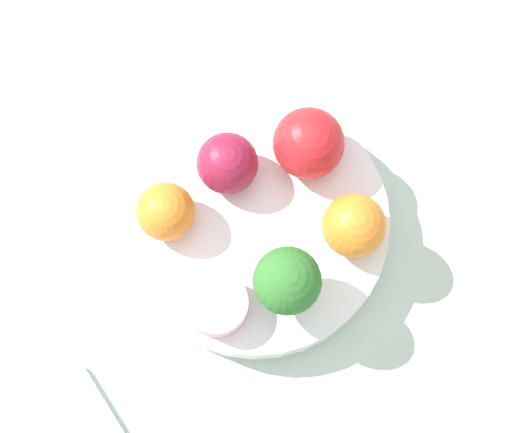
# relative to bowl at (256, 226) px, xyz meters

# --- Properties ---
(ground_plane) EXTENTS (6.00, 6.00, 0.00)m
(ground_plane) POSITION_rel_bowl_xyz_m (0.00, 0.00, -0.04)
(ground_plane) COLOR gray
(table_surface) EXTENTS (1.20, 1.20, 0.02)m
(table_surface) POSITION_rel_bowl_xyz_m (0.00, 0.00, -0.03)
(table_surface) COLOR #B2C6B2
(table_surface) RESTS_ON ground_plane
(bowl) EXTENTS (0.20, 0.20, 0.04)m
(bowl) POSITION_rel_bowl_xyz_m (0.00, 0.00, 0.00)
(bowl) COLOR white
(bowl) RESTS_ON table_surface
(broccoli) EXTENTS (0.05, 0.05, 0.07)m
(broccoli) POSITION_rel_bowl_xyz_m (-0.06, -0.01, 0.06)
(broccoli) COLOR #8CB76B
(broccoli) RESTS_ON bowl
(apple_red) EXTENTS (0.05, 0.05, 0.05)m
(apple_red) POSITION_rel_bowl_xyz_m (0.04, -0.05, 0.04)
(apple_red) COLOR red
(apple_red) RESTS_ON bowl
(apple_green) EXTENTS (0.05, 0.05, 0.05)m
(apple_green) POSITION_rel_bowl_xyz_m (0.04, 0.01, 0.04)
(apple_green) COLOR maroon
(apple_green) RESTS_ON bowl
(orange_front) EXTENTS (0.05, 0.05, 0.05)m
(orange_front) POSITION_rel_bowl_xyz_m (-0.02, -0.07, 0.04)
(orange_front) COLOR orange
(orange_front) RESTS_ON bowl
(orange_back) EXTENTS (0.04, 0.04, 0.04)m
(orange_back) POSITION_rel_bowl_xyz_m (0.01, 0.06, 0.04)
(orange_back) COLOR orange
(orange_back) RESTS_ON bowl
(small_cup) EXTENTS (0.05, 0.05, 0.02)m
(small_cup) POSITION_rel_bowl_xyz_m (-0.06, 0.04, 0.03)
(small_cup) COLOR #EA9EC6
(small_cup) RESTS_ON bowl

